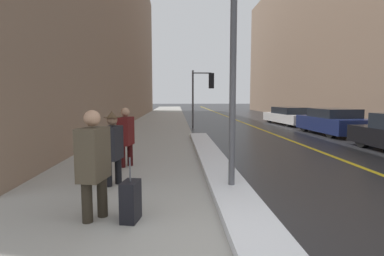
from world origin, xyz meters
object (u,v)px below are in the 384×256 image
(lamp_post, at_px, (234,11))
(pedestrian_trailing, at_px, (126,134))
(parked_car_white, at_px, (289,116))
(pedestrian_nearside, at_px, (94,160))
(rolling_suitcase, at_px, (131,201))
(pedestrian_in_fedora, at_px, (113,145))
(parked_car_navy, at_px, (332,122))
(traffic_light_near, at_px, (205,87))

(lamp_post, height_order, pedestrian_trailing, lamp_post)
(parked_car_white, bearing_deg, pedestrian_nearside, 145.68)
(pedestrian_trailing, distance_m, rolling_suitcase, 3.59)
(pedestrian_trailing, bearing_deg, rolling_suitcase, 21.58)
(pedestrian_in_fedora, height_order, pedestrian_trailing, pedestrian_trailing)
(parked_car_navy, height_order, parked_car_white, parked_car_navy)
(pedestrian_in_fedora, bearing_deg, rolling_suitcase, 29.91)
(traffic_light_near, relative_size, pedestrian_in_fedora, 2.20)
(rolling_suitcase, bearing_deg, pedestrian_trailing, -158.42)
(rolling_suitcase, bearing_deg, parked_car_navy, 151.36)
(traffic_light_near, relative_size, parked_car_navy, 0.80)
(lamp_post, bearing_deg, parked_car_white, 65.18)
(pedestrian_nearside, xyz_separation_m, pedestrian_in_fedora, (-0.09, 1.74, -0.07))
(pedestrian_nearside, bearing_deg, pedestrian_trailing, -167.01)
(lamp_post, xyz_separation_m, pedestrian_trailing, (-2.34, 2.23, -2.50))
(lamp_post, relative_size, pedestrian_trailing, 3.70)
(pedestrian_trailing, bearing_deg, pedestrian_in_fedora, 11.78)
(lamp_post, relative_size, parked_car_navy, 1.36)
(rolling_suitcase, bearing_deg, pedestrian_nearside, -89.16)
(parked_car_navy, relative_size, rolling_suitcase, 4.42)
(pedestrian_in_fedora, bearing_deg, traffic_light_near, 177.00)
(pedestrian_in_fedora, bearing_deg, parked_car_white, 158.08)
(lamp_post, xyz_separation_m, pedestrian_in_fedora, (-2.33, 0.58, -2.52))
(parked_car_navy, distance_m, rolling_suitcase, 12.88)
(pedestrian_nearside, relative_size, rolling_suitcase, 1.71)
(pedestrian_nearside, distance_m, pedestrian_in_fedora, 1.74)
(lamp_post, height_order, pedestrian_in_fedora, lamp_post)
(pedestrian_in_fedora, relative_size, rolling_suitcase, 1.61)
(pedestrian_nearside, height_order, pedestrian_in_fedora, pedestrian_nearside)
(parked_car_navy, bearing_deg, rolling_suitcase, 138.04)
(pedestrian_nearside, height_order, rolling_suitcase, pedestrian_nearside)
(pedestrian_in_fedora, bearing_deg, pedestrian_trailing, -168.22)
(parked_car_navy, height_order, rolling_suitcase, parked_car_navy)
(pedestrian_trailing, relative_size, parked_car_navy, 0.37)
(parked_car_navy, bearing_deg, parked_car_white, -1.58)
(pedestrian_nearside, bearing_deg, lamp_post, 128.68)
(pedestrian_in_fedora, bearing_deg, lamp_post, 87.42)
(pedestrian_nearside, distance_m, parked_car_navy, 13.16)
(parked_car_white, bearing_deg, parked_car_navy, 176.01)
(traffic_light_near, height_order, pedestrian_in_fedora, traffic_light_near)
(lamp_post, relative_size, pedestrian_in_fedora, 3.72)
(traffic_light_near, relative_size, rolling_suitcase, 3.56)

